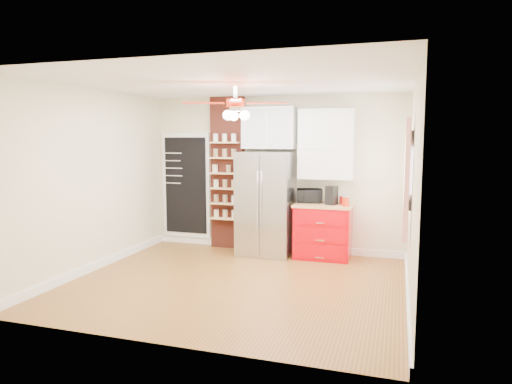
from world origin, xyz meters
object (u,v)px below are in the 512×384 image
(red_cabinet, at_px, (323,231))
(ceiling_fan, at_px, (235,104))
(pantry_jar_oats, at_px, (215,169))
(canister_left, at_px, (346,202))
(fridge, at_px, (266,203))
(coffee_maker, at_px, (332,195))
(toaster_oven, at_px, (309,196))

(red_cabinet, bearing_deg, ceiling_fan, -118.71)
(red_cabinet, height_order, pantry_jar_oats, pantry_jar_oats)
(canister_left, distance_m, pantry_jar_oats, 2.38)
(fridge, height_order, coffee_maker, fridge)
(canister_left, height_order, pantry_jar_oats, pantry_jar_oats)
(red_cabinet, height_order, ceiling_fan, ceiling_fan)
(ceiling_fan, relative_size, pantry_jar_oats, 11.34)
(canister_left, bearing_deg, pantry_jar_oats, 174.44)
(red_cabinet, height_order, canister_left, canister_left)
(ceiling_fan, height_order, coffee_maker, ceiling_fan)
(pantry_jar_oats, bearing_deg, coffee_maker, -3.41)
(toaster_oven, xyz_separation_m, canister_left, (0.63, -0.24, -0.04))
(toaster_oven, relative_size, pantry_jar_oats, 3.35)
(fridge, bearing_deg, pantry_jar_oats, 171.46)
(ceiling_fan, bearing_deg, canister_left, 50.26)
(ceiling_fan, distance_m, canister_left, 2.48)
(coffee_maker, bearing_deg, fridge, -158.77)
(fridge, bearing_deg, canister_left, -3.34)
(fridge, distance_m, canister_left, 1.35)
(canister_left, bearing_deg, coffee_maker, 156.78)
(ceiling_fan, bearing_deg, toaster_oven, 69.72)
(ceiling_fan, bearing_deg, coffee_maker, 57.52)
(red_cabinet, bearing_deg, pantry_jar_oats, 177.13)
(canister_left, bearing_deg, toaster_oven, 159.30)
(ceiling_fan, xyz_separation_m, toaster_oven, (0.66, 1.79, -1.41))
(toaster_oven, relative_size, canister_left, 2.80)
(ceiling_fan, height_order, toaster_oven, ceiling_fan)
(red_cabinet, xyz_separation_m, ceiling_fan, (-0.92, -1.68, 1.97))
(red_cabinet, bearing_deg, coffee_maker, -11.25)
(ceiling_fan, bearing_deg, fridge, 91.76)
(pantry_jar_oats, bearing_deg, toaster_oven, 0.38)
(fridge, xyz_separation_m, red_cabinet, (0.97, 0.05, -0.42))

